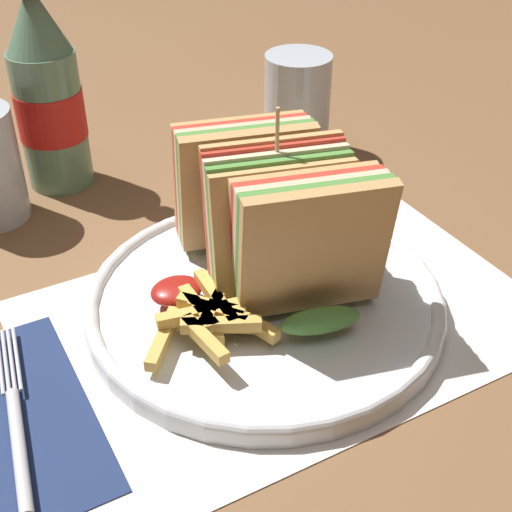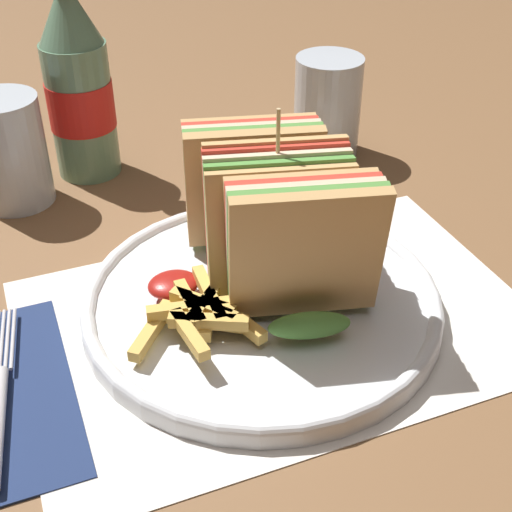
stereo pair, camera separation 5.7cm
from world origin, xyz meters
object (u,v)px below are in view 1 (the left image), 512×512
coke_bottle_near (47,94)px  glass_near (297,104)px  fork (17,429)px  plate_main (268,299)px  club_sandwich (275,216)px

coke_bottle_near → glass_near: coke_bottle_near is taller
fork → glass_near: bearing=44.1°
plate_main → club_sandwich: bearing=49.2°
plate_main → coke_bottle_near: bearing=106.6°
fork → plate_main: bearing=18.5°
plate_main → fork: bearing=-170.0°
fork → glass_near: size_ratio=1.59×
plate_main → fork: 0.21m
coke_bottle_near → fork: bearing=-110.9°
club_sandwich → glass_near: club_sandwich is taller
club_sandwich → fork: 0.24m
fork → coke_bottle_near: coke_bottle_near is taller
plate_main → club_sandwich: (0.02, 0.02, 0.06)m
club_sandwich → coke_bottle_near: 0.29m
fork → coke_bottle_near: bearing=77.6°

